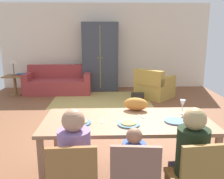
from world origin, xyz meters
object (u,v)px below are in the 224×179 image
object	(u,v)px
wine_glass	(183,104)
armchair	(154,87)
side_table	(15,82)
book_lower	(20,75)
plate_near_child	(129,124)
couch	(59,83)
book_upper	(21,74)
cat	(136,104)
plate_near_man	(80,123)
table_lamp	(13,61)
person_child	(133,175)
dining_table	(127,125)
person_man	(75,168)
armoire	(100,57)
plate_near_woman	(175,121)
handbag	(138,98)
person_woman	(189,166)
dining_chair_woman	(197,179)

from	to	relation	value
wine_glass	armchair	world-z (taller)	wine_glass
side_table	book_lower	world-z (taller)	book_lower
plate_near_child	couch	size ratio (longest dim) A/B	0.13
plate_near_child	book_upper	xyz separation A→B (m)	(-2.68, 4.45, -0.15)
book_lower	plate_near_child	bearing A→B (deg)	-58.47
cat	side_table	bearing A→B (deg)	141.52
plate_near_man	table_lamp	xyz separation A→B (m)	(-2.32, 4.37, 0.24)
person_child	couch	size ratio (longest dim) A/B	0.48
wine_glass	person_child	distance (m)	1.19
book_upper	person_child	bearing A→B (deg)	-61.42
dining_table	person_man	xyz separation A→B (m)	(-0.55, -0.64, -0.18)
person_man	armoire	size ratio (longest dim) A/B	0.53
wine_glass	armoire	bearing A→B (deg)	103.19
dining_table	wine_glass	bearing A→B (deg)	14.09
plate_near_woman	wine_glass	size ratio (longest dim) A/B	1.34
couch	table_lamp	distance (m)	1.43
plate_near_woman	side_table	xyz separation A→B (m)	(-3.41, 4.35, -0.39)
wine_glass	dining_table	bearing A→B (deg)	-165.91
person_child	handbag	distance (m)	4.05
person_child	person_woman	size ratio (longest dim) A/B	0.83
dining_table	cat	world-z (taller)	cat
person_child	side_table	distance (m)	5.67
person_child	book_upper	size ratio (longest dim) A/B	4.20
plate_near_woman	side_table	world-z (taller)	plate_near_woman
couch	side_table	bearing A→B (deg)	-167.97
person_woman	book_upper	bearing A→B (deg)	123.25
dining_chair_woman	armoire	distance (m)	5.81
plate_near_child	handbag	bearing A→B (deg)	80.41
plate_near_child	handbag	distance (m)	3.64
wine_glass	cat	xyz separation A→B (m)	(-0.57, 0.18, -0.05)
dining_table	couch	world-z (taller)	couch
book_lower	book_upper	bearing A→B (deg)	51.79
cat	person_child	bearing A→B (deg)	-84.59
plate_near_woman	table_lamp	bearing A→B (deg)	128.11
dining_table	table_lamp	xyz separation A→B (m)	(-2.86, 4.25, 0.32)
armchair	wine_glass	bearing A→B (deg)	-96.17
couch	book_lower	size ratio (longest dim) A/B	8.84
person_man	handbag	world-z (taller)	person_man
wine_glass	person_child	bearing A→B (deg)	-130.85
plate_near_man	table_lamp	world-z (taller)	table_lamp
wine_glass	handbag	size ratio (longest dim) A/B	0.58
cat	side_table	xyz separation A→B (m)	(-3.01, 3.89, -0.47)
cat	book_lower	world-z (taller)	cat
couch	person_man	bearing A→B (deg)	-77.94
person_child	plate_near_child	bearing A→B (deg)	90.31
person_woman	cat	world-z (taller)	person_woman
person_child	person_man	bearing A→B (deg)	179.46
dining_table	person_woman	xyz separation A→B (m)	(0.54, -0.64, -0.18)
couch	armoire	xyz separation A→B (m)	(1.26, 0.39, 0.75)
armoire	book_upper	distance (m)	2.41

